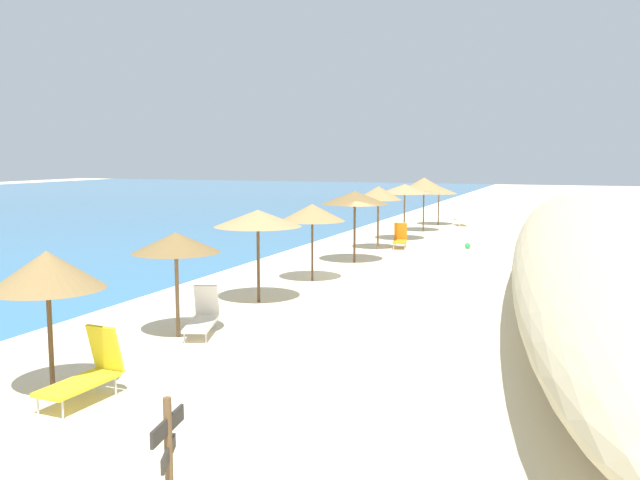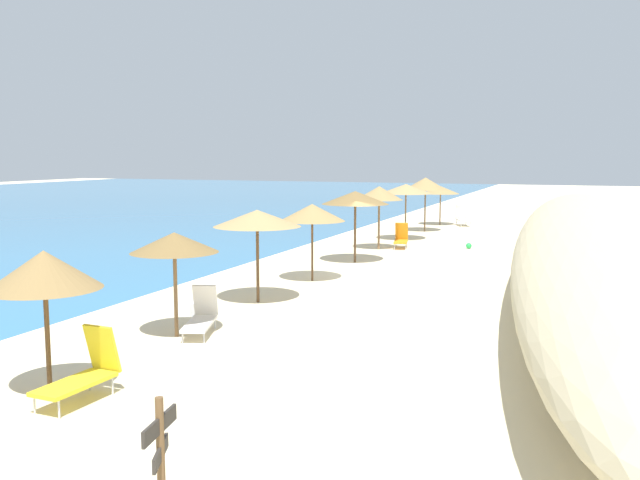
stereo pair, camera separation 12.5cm
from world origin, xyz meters
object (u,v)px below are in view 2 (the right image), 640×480
Objects in this scene: beach_umbrella_8 at (425,184)px; beach_ball at (469,246)px; lounge_chair_0 at (401,238)px; lounge_chair_3 at (463,217)px; beach_umbrella_9 at (441,190)px; beach_umbrella_1 at (44,270)px; beach_umbrella_7 at (406,189)px; cooler_box at (200,308)px; beach_umbrella_2 at (174,243)px; beach_umbrella_6 at (379,193)px; wooden_signpost at (161,459)px; beach_umbrella_5 at (355,198)px; beach_umbrella_4 at (312,213)px; lounge_chair_2 at (201,316)px; lounge_chair_1 at (84,372)px; beach_umbrella_3 at (257,218)px.

beach_ball is (-6.36, -3.49, -2.54)m from beach_umbrella_8.
lounge_chair_3 is (11.28, -0.90, 0.07)m from lounge_chair_0.
beach_umbrella_9 is (3.92, -0.06, -0.53)m from beach_umbrella_8.
beach_umbrella_1 is 32.95m from lounge_chair_3.
beach_umbrella_7 is 18.26m from cooler_box.
beach_umbrella_2 is 17.42m from lounge_chair_0.
beach_umbrella_9 is 1.64× the size of lounge_chair_0.
beach_umbrella_6 reaches higher than wooden_signpost.
beach_umbrella_2 is at bearing 178.54° from beach_umbrella_5.
beach_umbrella_4 is 0.93× the size of beach_umbrella_7.
wooden_signpost reaches higher than beach_ball.
beach_umbrella_7 is at bearing -1.70° from wooden_signpost.
beach_umbrella_2 is at bearing 178.14° from beach_umbrella_4.
lounge_chair_0 is at bearing -111.12° from lounge_chair_2.
lounge_chair_0 is (21.58, -0.82, -1.80)m from beach_umbrella_1.
beach_umbrella_1 is 12.25m from beach_umbrella_4.
beach_umbrella_2 is 3.09m from cooler_box.
beach_umbrella_6 is at bearing 114.49° from beach_ball.
lounge_chair_2 is 1.05× the size of wooden_signpost.
beach_umbrella_9 is 1.46× the size of lounge_chair_1.
beach_umbrella_5 is 4.79× the size of cooler_box.
beach_umbrella_6 reaches higher than lounge_chair_3.
beach_umbrella_8 is (28.81, -0.29, 0.41)m from beach_umbrella_1.
beach_umbrella_9 is 28.02m from lounge_chair_2.
beach_umbrella_2 reaches higher than cooler_box.
beach_umbrella_4 reaches higher than lounge_chair_0.
cooler_box is at bearing 163.99° from beach_ball.
beach_umbrella_7 is at bearing 59.33° from beach_ball.
beach_umbrella_6 is 1.98× the size of lounge_chair_0.
lounge_chair_2 is 3.04× the size of cooler_box.
beach_umbrella_8 reaches higher than beach_umbrella_1.
lounge_chair_3 is at bearing -9.91° from beach_umbrella_7.
beach_umbrella_4 reaches higher than beach_ball.
beach_umbrella_2 is at bearing -162.49° from cooler_box.
beach_umbrella_8 is 4.80m from lounge_chair_3.
wooden_signpost reaches higher than cooler_box.
beach_umbrella_6 reaches higher than beach_umbrella_5.
beach_umbrella_6 is 3.82m from beach_umbrella_7.
beach_umbrella_6 is 1.02× the size of beach_umbrella_7.
beach_umbrella_4 is 20.48m from beach_umbrella_9.
beach_umbrella_3 is 24.28m from beach_umbrella_9.
beach_umbrella_2 is at bearing 62.86° from lounge_chair_3.
beach_umbrella_5 reaches higher than beach_ball.
beach_umbrella_3 is 1.66× the size of lounge_chair_1.
beach_umbrella_4 is 9.54m from lounge_chair_0.
lounge_chair_0 is 0.85× the size of wooden_signpost.
beach_umbrella_5 is at bearing -1.46° from beach_umbrella_2.
beach_umbrella_9 is (12.00, -0.35, -0.41)m from beach_umbrella_6.
beach_umbrella_4 is 4.44m from beach_umbrella_5.
beach_umbrella_7 is (24.54, -0.26, 0.32)m from beach_umbrella_1.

